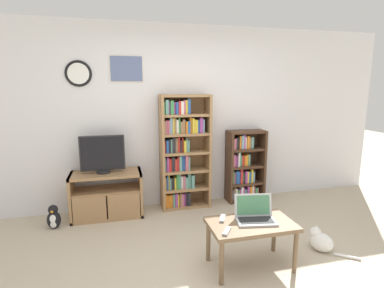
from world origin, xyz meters
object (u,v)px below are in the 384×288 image
object	(u,v)px
remote_far_from_laptop	(223,218)
penguin_figurine	(54,218)
bookshelf_tall	(182,152)
cat	(320,241)
laptop	(255,214)
remote_near_laptop	(227,231)
bookshelf_short	(243,168)
coffee_table	(251,228)
tv_stand	(107,195)
television	(103,154)

from	to	relation	value
remote_far_from_laptop	penguin_figurine	size ratio (longest dim) A/B	0.54
bookshelf_tall	cat	distance (m)	2.08
laptop	remote_near_laptop	distance (m)	0.39
remote_near_laptop	remote_far_from_laptop	distance (m)	0.26
remote_near_laptop	bookshelf_short	bearing A→B (deg)	97.52
bookshelf_tall	cat	world-z (taller)	bookshelf_tall
bookshelf_short	penguin_figurine	bearing A→B (deg)	-173.07
remote_far_from_laptop	cat	bearing A→B (deg)	22.64
coffee_table	bookshelf_tall	bearing A→B (deg)	101.21
laptop	remote_near_laptop	size ratio (longest dim) A/B	2.63
bookshelf_tall	penguin_figurine	bearing A→B (deg)	-169.72
bookshelf_tall	remote_far_from_laptop	bearing A→B (deg)	-86.90
bookshelf_short	remote_near_laptop	xyz separation A→B (m)	(-0.94, -1.78, -0.04)
coffee_table	bookshelf_short	bearing A→B (deg)	68.78
bookshelf_tall	remote_near_laptop	size ratio (longest dim) A/B	10.49
cat	tv_stand	bearing A→B (deg)	116.65
bookshelf_tall	remote_near_laptop	distance (m)	1.80
bookshelf_short	remote_far_from_laptop	size ratio (longest dim) A/B	6.70
tv_stand	cat	world-z (taller)	tv_stand
bookshelf_short	laptop	distance (m)	1.72
bookshelf_short	remote_far_from_laptop	bearing A→B (deg)	-120.21
laptop	remote_far_from_laptop	distance (m)	0.32
tv_stand	penguin_figurine	bearing A→B (deg)	-162.09
tv_stand	television	xyz separation A→B (m)	(-0.03, 0.01, 0.56)
tv_stand	remote_near_laptop	xyz separation A→B (m)	(1.09, -1.67, 0.16)
laptop	cat	distance (m)	0.90
television	bookshelf_tall	size ratio (longest dim) A/B	0.35
coffee_table	remote_near_laptop	bearing A→B (deg)	-156.98
cat	bookshelf_short	bearing A→B (deg)	67.50
remote_far_from_laptop	cat	distance (m)	1.16
tv_stand	laptop	size ratio (longest dim) A/B	2.27
bookshelf_tall	remote_far_from_laptop	distance (m)	1.55
laptop	tv_stand	bearing A→B (deg)	143.46
bookshelf_short	coffee_table	xyz separation A→B (m)	(-0.64, -1.66, -0.11)
remote_near_laptop	penguin_figurine	bearing A→B (deg)	175.15
remote_far_from_laptop	penguin_figurine	distance (m)	2.17
bookshelf_short	remote_near_laptop	size ratio (longest dim) A/B	7.02
television	bookshelf_short	size ratio (longest dim) A/B	0.52
tv_stand	bookshelf_short	size ratio (longest dim) A/B	0.85
remote_far_from_laptop	cat	xyz separation A→B (m)	(1.10, -0.05, -0.36)
remote_near_laptop	remote_far_from_laptop	world-z (taller)	same
tv_stand	coffee_table	bearing A→B (deg)	-48.10
tv_stand	bookshelf_short	distance (m)	2.04
bookshelf_tall	tv_stand	bearing A→B (deg)	-174.56
bookshelf_short	penguin_figurine	size ratio (longest dim) A/B	3.59
television	bookshelf_short	bearing A→B (deg)	2.85
coffee_table	cat	world-z (taller)	coffee_table
laptop	bookshelf_short	bearing A→B (deg)	79.68
tv_stand	laptop	xyz separation A→B (m)	(1.44, -1.50, 0.21)
tv_stand	penguin_figurine	distance (m)	0.70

